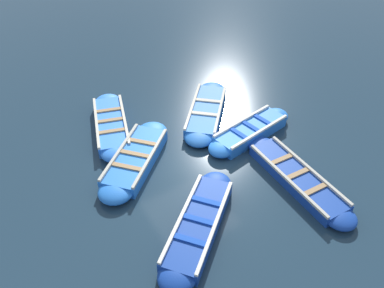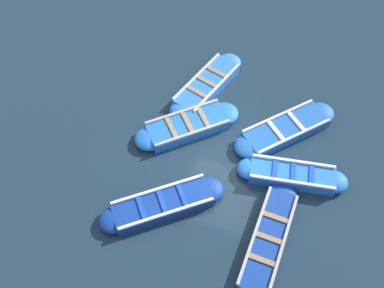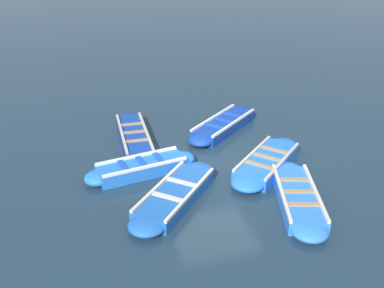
{
  "view_description": "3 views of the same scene",
  "coord_description": "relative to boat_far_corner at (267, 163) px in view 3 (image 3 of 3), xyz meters",
  "views": [
    {
      "loc": [
        6.99,
        -4.11,
        7.28
      ],
      "look_at": [
        -0.08,
        0.15,
        0.39
      ],
      "focal_mm": 35.0,
      "sensor_mm": 36.0,
      "label": 1
    },
    {
      "loc": [
        7.63,
        1.71,
        11.57
      ],
      "look_at": [
        0.26,
        -0.96,
        0.5
      ],
      "focal_mm": 42.0,
      "sensor_mm": 36.0,
      "label": 2
    },
    {
      "loc": [
        -10.96,
        3.82,
        6.44
      ],
      "look_at": [
        0.67,
        0.49,
        0.45
      ],
      "focal_mm": 42.0,
      "sensor_mm": 36.0,
      "label": 3
    }
  ],
  "objects": [
    {
      "name": "boat_mid_row",
      "position": [
        -0.93,
        2.98,
        -0.01
      ],
      "size": [
        3.37,
        3.14,
        0.4
      ],
      "color": "#1E59AD",
      "rests_on": "ground"
    },
    {
      "name": "boat_far_corner",
      "position": [
        0.0,
        0.0,
        0.0
      ],
      "size": [
        3.09,
        3.24,
        0.41
      ],
      "color": "blue",
      "rests_on": "ground"
    },
    {
      "name": "boat_bow_out",
      "position": [
        -1.88,
        0.01,
        -0.01
      ],
      "size": [
        3.7,
        1.86,
        0.4
      ],
      "color": "blue",
      "rests_on": "ground"
    },
    {
      "name": "boat_outer_right",
      "position": [
        2.89,
        0.31,
        0.0
      ],
      "size": [
        2.99,
        3.36,
        0.41
      ],
      "color": "navy",
      "rests_on": "ground"
    },
    {
      "name": "boat_tucked",
      "position": [
        2.9,
        3.41,
        -0.03
      ],
      "size": [
        3.94,
        0.96,
        0.35
      ],
      "color": "navy",
      "rests_on": "ground"
    },
    {
      "name": "ground_plane",
      "position": [
        0.58,
        1.42,
        -0.18
      ],
      "size": [
        120.0,
        120.0,
        0.0
      ],
      "primitive_type": "plane",
      "color": "#1C303F"
    },
    {
      "name": "boat_broadside",
      "position": [
        0.69,
        3.56,
        0.01
      ],
      "size": [
        1.3,
        3.36,
        0.43
      ],
      "color": "blue",
      "rests_on": "ground"
    }
  ]
}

